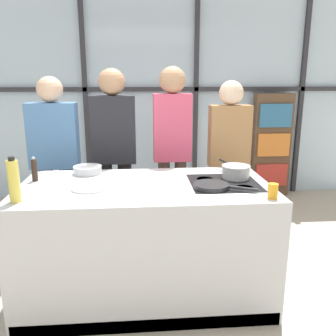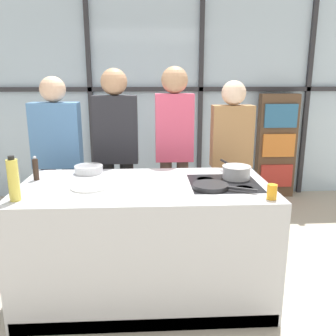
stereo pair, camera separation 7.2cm
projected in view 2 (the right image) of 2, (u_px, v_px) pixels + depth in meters
The scene contains 15 objects.
ground_plane at pixel (147, 291), 2.91m from camera, with size 18.00×18.00×0.00m, color #BCB29E.
back_window_wall at pixel (146, 99), 5.01m from camera, with size 6.40×0.10×2.80m.
bookshelf at pixel (276, 146), 5.09m from camera, with size 0.55×0.19×1.48m.
demo_island at pixel (146, 240), 2.80m from camera, with size 1.89×0.96×0.92m.
spectator_far_left at pixel (58, 155), 3.44m from camera, with size 0.45×0.24×1.71m.
spectator_center_left at pixel (116, 148), 3.46m from camera, with size 0.42×0.25×1.78m.
spectator_center_right at pixel (174, 143), 3.48m from camera, with size 0.37×0.25×1.80m.
spectator_far_right at pixel (231, 153), 3.53m from camera, with size 0.40×0.23×1.67m.
frying_pan at pixel (212, 186), 2.58m from camera, with size 0.44×0.29×0.04m.
saucepan at pixel (236, 172), 2.83m from camera, with size 0.23×0.42×0.10m.
white_plate at pixel (90, 187), 2.60m from camera, with size 0.28×0.28×0.01m, color white.
mixing_bowl at pixel (89, 169), 3.00m from camera, with size 0.24×0.24×0.06m.
oil_bottle at pixel (13, 180), 2.30m from camera, with size 0.07×0.07×0.30m.
pepper_grinder at pixel (36, 169), 2.78m from camera, with size 0.04×0.04×0.19m.
juice_glass_near at pixel (272, 192), 2.35m from camera, with size 0.07×0.07×0.10m, color orange.
Camera 2 is at (0.04, -2.58, 1.70)m, focal length 38.00 mm.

